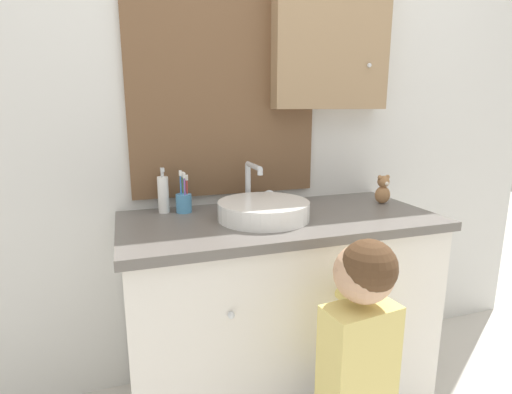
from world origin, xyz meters
TOP-DOWN VIEW (x-y plane):
  - wall_back at (0.02, 0.62)m, footprint 3.20×0.18m
  - vanity_counter at (0.00, 0.31)m, footprint 1.26×0.59m
  - sink_basin at (-0.07, 0.30)m, footprint 0.36×0.41m
  - toothbrush_holder at (-0.36, 0.50)m, footprint 0.07×0.07m
  - soap_dispenser at (-0.44, 0.52)m, footprint 0.04×0.04m
  - child_figure at (0.07, -0.18)m, footprint 0.25×0.46m
  - teddy_bear at (0.52, 0.37)m, footprint 0.07×0.06m

SIDE VIEW (x-z plane):
  - vanity_counter at x=0.00m, z-range 0.00..0.83m
  - child_figure at x=0.07m, z-range 0.09..0.97m
  - sink_basin at x=-0.07m, z-range 0.77..0.97m
  - toothbrush_holder at x=-0.36m, z-range 0.79..0.97m
  - teddy_bear at x=0.52m, z-range 0.83..0.96m
  - soap_dispenser at x=-0.44m, z-range 0.82..1.01m
  - wall_back at x=0.02m, z-range 0.04..2.54m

